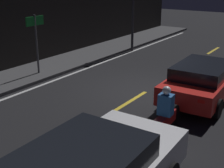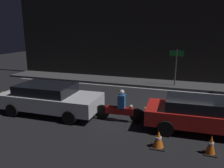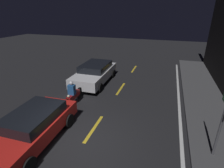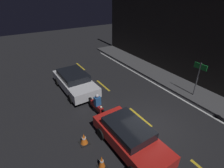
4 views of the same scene
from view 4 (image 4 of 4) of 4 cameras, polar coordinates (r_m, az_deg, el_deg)
The scene contains 12 objects.
ground_plane at distance 10.19m, azimuth 12.88°, elevation -13.46°, with size 56.00×56.00×0.00m, color black.
raised_curb at distance 13.64m, azimuth 28.43°, elevation -4.32°, with size 28.00×2.24×0.13m.
lane_dash_a at distance 17.45m, azimuth -10.26°, elevation 5.67°, with size 2.00×0.14×0.01m.
lane_dash_b at distance 13.76m, azimuth -2.94°, elevation -0.49°, with size 2.00×0.14×0.01m.
lane_dash_c at distance 10.72m, azimuth 9.17°, elevation -10.54°, with size 2.00×0.14×0.01m.
lane_solid_kerb at distance 12.62m, azimuth 25.08°, elevation -6.51°, with size 25.20×0.14×0.01m.
sedan_white at distance 13.13m, azimuth -12.13°, elevation 0.97°, with size 4.59×2.10×1.37m.
taxi_red at distance 8.50m, azimuth 5.84°, elevation -16.62°, with size 4.19×1.95×1.28m.
motorcycle at distance 10.62m, azimuth -4.98°, elevation -6.83°, with size 2.18×0.37×1.39m.
traffic_cone_near at distance 9.02m, azimuth -9.15°, elevation -17.27°, with size 0.48×0.48×0.59m.
traffic_cone_mid at distance 8.07m, azimuth -3.38°, elevation -24.04°, with size 0.38×0.38×0.63m.
shop_sign at distance 12.89m, azimuth 26.47°, elevation 3.25°, with size 0.90×0.08×2.40m.
Camera 4 is at (5.03, -5.75, 6.74)m, focal length 28.00 mm.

